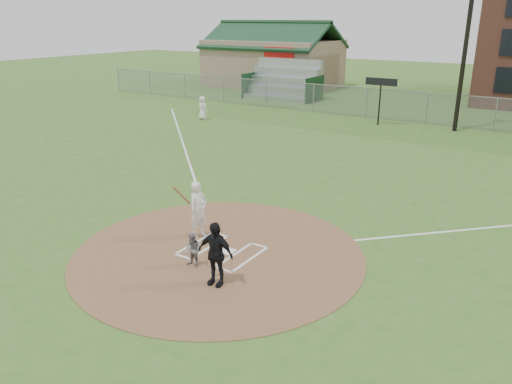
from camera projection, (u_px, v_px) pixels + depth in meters
The scene contains 14 objects.
ground at pixel (219, 253), 14.44m from camera, with size 140.00×140.00×0.00m, color #3A6322.
dirt_circle at pixel (219, 253), 14.44m from camera, with size 8.40×8.40×0.02m, color brown.
home_plate at pixel (227, 251), 14.51m from camera, with size 0.40×0.40×0.03m, color white.
foul_line_third at pixel (184, 148), 26.18m from camera, with size 0.10×24.00×0.01m, color white.
catcher at pixel (193, 250), 13.50m from camera, with size 0.47×0.37×0.97m, color slate.
umpire at pixel (215, 254), 12.50m from camera, with size 1.00×0.41×1.70m, color black.
ondeck_player at pixel (202, 108), 33.15m from camera, with size 0.75×0.49×1.54m, color white.
batters_boxes at pixel (222, 251), 14.56m from camera, with size 2.08×1.88×0.01m.
batter_at_plate at pixel (198, 210), 15.23m from camera, with size 0.68×1.05×1.78m.
outfield_fence at pixel (427, 108), 31.55m from camera, with size 56.08×0.08×2.03m.
bleachers at pixel (282, 80), 41.34m from camera, with size 6.08×3.20×3.20m.
clubhouse at pixel (273, 61), 49.02m from camera, with size 12.20×8.71×6.23m.
light_pole at pixel (470, 15), 27.89m from camera, with size 1.20×0.30×12.22m.
scoreboard_sign at pixel (381, 87), 30.95m from camera, with size 2.00×0.10×2.93m.
Camera 1 is at (7.98, -10.37, 6.46)m, focal length 35.00 mm.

